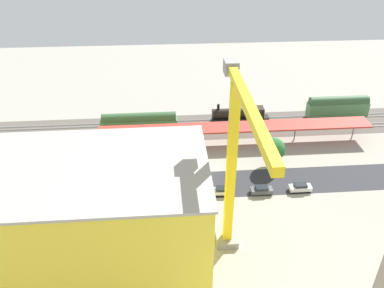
{
  "coord_description": "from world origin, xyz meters",
  "views": [
    {
      "loc": [
        7.36,
        71.26,
        51.59
      ],
      "look_at": [
        2.61,
        1.32,
        7.9
      ],
      "focal_mm": 38.11,
      "sensor_mm": 36.0,
      "label": 1
    }
  ],
  "objects": [
    {
      "name": "street_tree_1",
      "position": [
        16.73,
        0.13,
        5.25
      ],
      "size": [
        5.96,
        5.96,
        8.25
      ],
      "color": "brown",
      "rests_on": "ground"
    },
    {
      "name": "rail_bed",
      "position": [
        0.0,
        -19.53,
        0.0
      ],
      "size": [
        108.03,
        14.28,
        0.01
      ],
      "primitive_type": "cube",
      "rotation": [
        0.0,
        0.0,
        0.01
      ],
      "color": "#5B544C",
      "rests_on": "ground"
    },
    {
      "name": "parked_car_2",
      "position": [
        -2.97,
        7.95,
        0.72
      ],
      "size": [
        4.42,
        1.9,
        1.61
      ],
      "color": "black",
      "rests_on": "ground"
    },
    {
      "name": "street_tree_0",
      "position": [
        -15.22,
        -1.25,
        4.24
      ],
      "size": [
        4.98,
        4.98,
        6.74
      ],
      "color": "brown",
      "rests_on": "ground"
    },
    {
      "name": "freight_coach_far",
      "position": [
        14.34,
        -16.89,
        3.08
      ],
      "size": [
        18.76,
        3.01,
        5.84
      ],
      "color": "black",
      "rests_on": "ground"
    },
    {
      "name": "box_truck_0",
      "position": [
        11.04,
        9.41,
        1.59
      ],
      "size": [
        10.11,
        3.2,
        3.19
      ],
      "color": "black",
      "rests_on": "ground"
    },
    {
      "name": "traffic_light",
      "position": [
        7.74,
        -0.15,
        4.51
      ],
      "size": [
        0.5,
        0.36,
        6.83
      ],
      "color": "#333333",
      "rests_on": "ground"
    },
    {
      "name": "locomotive",
      "position": [
        -11.85,
        -22.17,
        1.77
      ],
      "size": [
        14.97,
        2.79,
        4.96
      ],
      "color": "black",
      "rests_on": "ground"
    },
    {
      "name": "construction_building",
      "position": [
        19.33,
        24.8,
        9.52
      ],
      "size": [
        34.53,
        20.66,
        19.03
      ],
      "primitive_type": "cube",
      "rotation": [
        0.0,
        0.0,
        0.01
      ],
      "color": "yellow",
      "rests_on": "ground"
    },
    {
      "name": "platform_canopy_near",
      "position": [
        -8.62,
        -11.22,
        4.33
      ],
      "size": [
        64.42,
        5.78,
        4.56
      ],
      "color": "#B73328",
      "rests_on": "ground"
    },
    {
      "name": "street_tree_2",
      "position": [
        36.73,
        -0.44,
        4.56
      ],
      "size": [
        4.69,
        4.69,
        6.94
      ],
      "color": "brown",
      "rests_on": "ground"
    },
    {
      "name": "parked_car_0",
      "position": [
        -18.81,
        7.97,
        0.76
      ],
      "size": [
        4.46,
        1.82,
        1.7
      ],
      "color": "black",
      "rests_on": "ground"
    },
    {
      "name": "tower_crane",
      "position": [
        -2.08,
        23.34,
        18.71
      ],
      "size": [
        3.6,
        27.02,
        31.14
      ],
      "color": "gray",
      "rests_on": "ground"
    },
    {
      "name": "ground_plane",
      "position": [
        0.0,
        0.0,
        0.0
      ],
      "size": [
        172.67,
        172.67,
        0.0
      ],
      "primitive_type": "plane",
      "color": "#9E998C",
      "rests_on": "ground"
    },
    {
      "name": "street_asphalt",
      "position": [
        0.0,
        4.74,
        0.0
      ],
      "size": [
        107.99,
        10.0,
        0.01
      ],
      "primitive_type": "cube",
      "rotation": [
        0.0,
        0.0,
        0.01
      ],
      "color": "#2D2D33",
      "rests_on": "ground"
    },
    {
      "name": "track_rails",
      "position": [
        0.0,
        -19.53,
        0.18
      ],
      "size": [
        107.91,
        7.84,
        0.12
      ],
      "color": "#9E9EA8",
      "rests_on": "ground"
    },
    {
      "name": "parked_car_1",
      "position": [
        -10.86,
        8.26,
        0.75
      ],
      "size": [
        4.39,
        1.87,
        1.66
      ],
      "color": "black",
      "rests_on": "ground"
    },
    {
      "name": "construction_roof_slab",
      "position": [
        19.33,
        24.8,
        19.23
      ],
      "size": [
        35.14,
        21.27,
        0.4
      ],
      "primitive_type": "cube",
      "rotation": [
        0.0,
        0.0,
        0.01
      ],
      "color": "#ADA89E",
      "rests_on": "construction_building"
    },
    {
      "name": "parked_car_3",
      "position": [
        4.36,
        8.5,
        0.8
      ],
      "size": [
        4.34,
        1.91,
        1.83
      ],
      "color": "black",
      "rests_on": "ground"
    },
    {
      "name": "parked_car_4",
      "position": [
        12.93,
        8.21,
        0.75
      ],
      "size": [
        4.5,
        1.98,
        1.71
      ],
      "color": "black",
      "rests_on": "ground"
    },
    {
      "name": "passenger_coach",
      "position": [
        -37.57,
        -22.17,
        3.23
      ],
      "size": [
        16.07,
        3.14,
        6.14
      ],
      "color": "black",
      "rests_on": "ground"
    }
  ]
}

